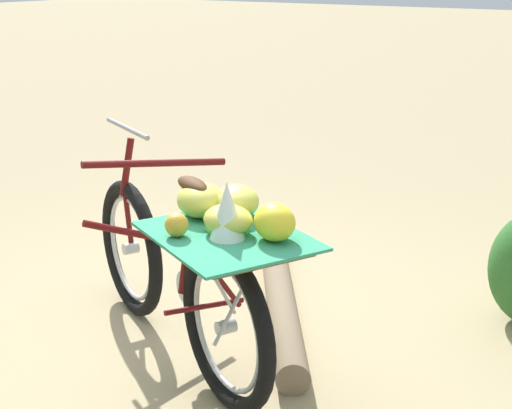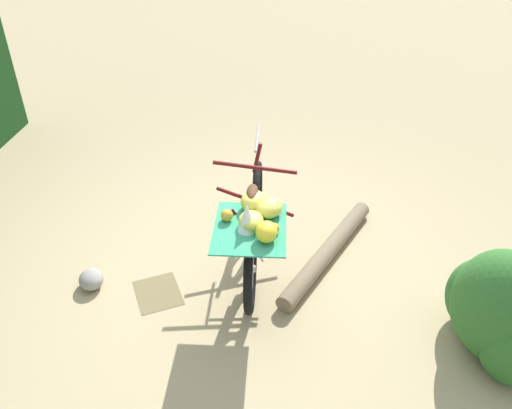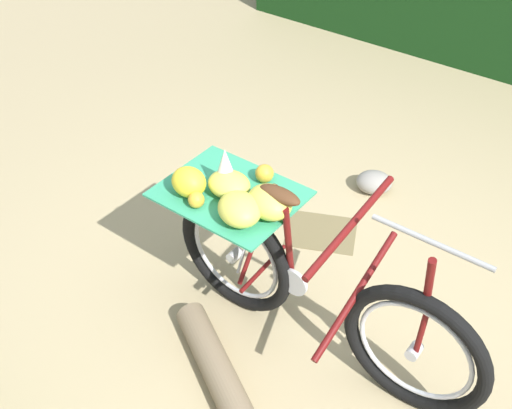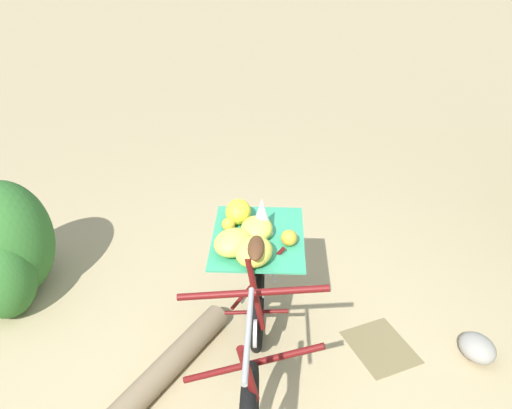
# 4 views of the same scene
# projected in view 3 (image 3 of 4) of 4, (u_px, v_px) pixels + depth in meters

# --- Properties ---
(ground_plane) EXTENTS (60.00, 60.00, 0.00)m
(ground_plane) POSITION_uv_depth(u_px,v_px,m) (322.00, 337.00, 3.38)
(ground_plane) COLOR tan
(bicycle) EXTENTS (1.74, 1.03, 1.03)m
(bicycle) POSITION_uv_depth(u_px,v_px,m) (294.00, 267.00, 3.07)
(bicycle) COLOR black
(bicycle) RESTS_ON ground_plane
(path_stone) EXTENTS (0.25, 0.20, 0.15)m
(path_stone) POSITION_uv_depth(u_px,v_px,m) (374.00, 182.00, 4.33)
(path_stone) COLOR gray
(path_stone) RESTS_ON ground_plane
(leaf_litter_patch) EXTENTS (0.44, 0.36, 0.01)m
(leaf_litter_patch) POSITION_uv_depth(u_px,v_px,m) (321.00, 232.00, 4.04)
(leaf_litter_patch) COLOR olive
(leaf_litter_patch) RESTS_ON ground_plane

